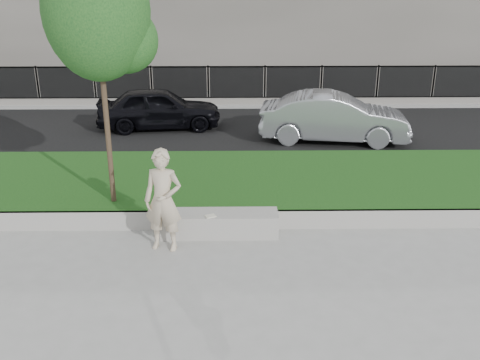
{
  "coord_description": "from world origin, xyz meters",
  "views": [
    {
      "loc": [
        0.33,
        -8.74,
        4.77
      ],
      "look_at": [
        0.48,
        1.2,
        1.0
      ],
      "focal_mm": 40.0,
      "sensor_mm": 36.0,
      "label": 1
    }
  ],
  "objects_px": {
    "man": "(163,200)",
    "young_tree": "(102,16)",
    "book": "(210,216)",
    "car_silver": "(334,118)",
    "car_dark": "(159,108)",
    "stone_bench": "(219,224)"
  },
  "relations": [
    {
      "from": "car_silver",
      "to": "car_dark",
      "type": "bearing_deg",
      "value": 82.18
    },
    {
      "from": "car_dark",
      "to": "man",
      "type": "bearing_deg",
      "value": -178.15
    },
    {
      "from": "man",
      "to": "book",
      "type": "xyz_separation_m",
      "value": [
        0.84,
        0.37,
        -0.49
      ]
    },
    {
      "from": "young_tree",
      "to": "car_silver",
      "type": "xyz_separation_m",
      "value": [
        5.52,
        5.49,
        -3.32
      ]
    },
    {
      "from": "man",
      "to": "young_tree",
      "type": "distance_m",
      "value": 3.61
    },
    {
      "from": "car_dark",
      "to": "car_silver",
      "type": "xyz_separation_m",
      "value": [
        5.53,
        -1.56,
        0.05
      ]
    },
    {
      "from": "man",
      "to": "book",
      "type": "relative_size",
      "value": 10.0
    },
    {
      "from": "young_tree",
      "to": "man",
      "type": "bearing_deg",
      "value": -50.26
    },
    {
      "from": "stone_bench",
      "to": "man",
      "type": "bearing_deg",
      "value": -151.32
    },
    {
      "from": "car_dark",
      "to": "car_silver",
      "type": "distance_m",
      "value": 5.75
    },
    {
      "from": "book",
      "to": "young_tree",
      "type": "relative_size",
      "value": 0.04
    },
    {
      "from": "book",
      "to": "young_tree",
      "type": "distance_m",
      "value": 4.25
    },
    {
      "from": "stone_bench",
      "to": "car_dark",
      "type": "bearing_deg",
      "value": 105.35
    },
    {
      "from": "book",
      "to": "car_dark",
      "type": "relative_size",
      "value": 0.05
    },
    {
      "from": "man",
      "to": "car_silver",
      "type": "height_order",
      "value": "man"
    },
    {
      "from": "car_silver",
      "to": "young_tree",
      "type": "bearing_deg",
      "value": 142.84
    },
    {
      "from": "man",
      "to": "young_tree",
      "type": "bearing_deg",
      "value": 141.07
    },
    {
      "from": "man",
      "to": "car_dark",
      "type": "xyz_separation_m",
      "value": [
        -1.16,
        8.43,
        -0.24
      ]
    },
    {
      "from": "book",
      "to": "car_dark",
      "type": "distance_m",
      "value": 8.31
    },
    {
      "from": "book",
      "to": "car_silver",
      "type": "relative_size",
      "value": 0.04
    },
    {
      "from": "book",
      "to": "car_silver",
      "type": "distance_m",
      "value": 7.4
    },
    {
      "from": "car_dark",
      "to": "car_silver",
      "type": "height_order",
      "value": "car_silver"
    }
  ]
}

